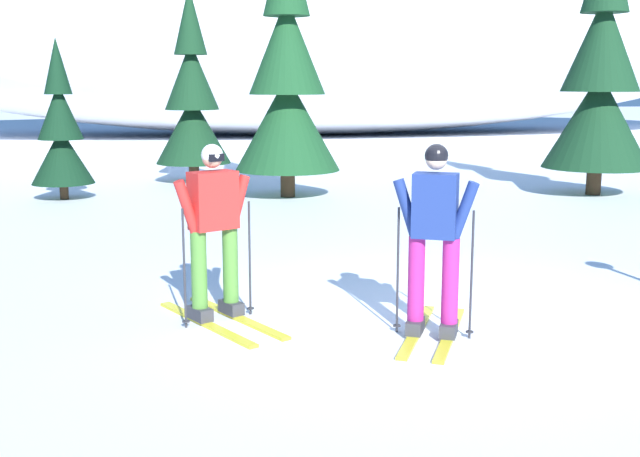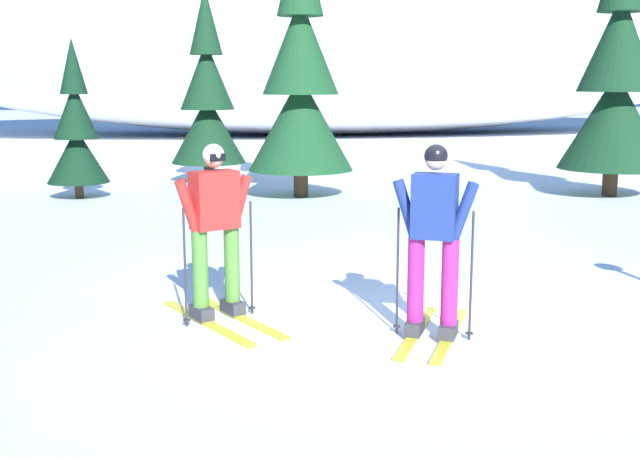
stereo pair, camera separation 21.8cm
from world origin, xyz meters
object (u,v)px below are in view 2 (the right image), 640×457
(skier_navy_jacket, at_px, (434,239))
(pine_tree_center_right, at_px, (300,83))
(skier_red_jacket, at_px, (216,229))
(pine_tree_center, at_px, (207,101))
(pine_tree_center_left, at_px, (76,132))
(pine_tree_far_right, at_px, (617,80))

(skier_navy_jacket, height_order, pine_tree_center_right, pine_tree_center_right)
(skier_navy_jacket, relative_size, pine_tree_center_right, 0.33)
(skier_red_jacket, xyz_separation_m, pine_tree_center, (0.02, 10.83, 0.94))
(skier_red_jacket, height_order, pine_tree_center_left, pine_tree_center_left)
(skier_navy_jacket, height_order, pine_tree_center, pine_tree_center)
(skier_red_jacket, height_order, pine_tree_center, pine_tree_center)
(pine_tree_center, relative_size, pine_tree_center_right, 0.81)
(pine_tree_center, xyz_separation_m, pine_tree_center_right, (1.79, -2.72, 0.42))
(pine_tree_center_right, distance_m, pine_tree_far_right, 6.23)
(skier_red_jacket, xyz_separation_m, pine_tree_center_left, (-2.55, 8.56, 0.41))
(pine_tree_center_right, bearing_deg, pine_tree_center, 123.46)
(pine_tree_far_right, bearing_deg, pine_tree_center_right, 172.74)
(skier_red_jacket, height_order, pine_tree_far_right, pine_tree_far_right)
(skier_red_jacket, bearing_deg, skier_navy_jacket, -24.89)
(pine_tree_center_left, relative_size, pine_tree_center, 0.71)
(pine_tree_center, height_order, pine_tree_center_right, pine_tree_center_right)
(skier_red_jacket, bearing_deg, pine_tree_center_left, 106.57)
(pine_tree_center_right, bearing_deg, skier_navy_jacket, -89.51)
(skier_navy_jacket, bearing_deg, pine_tree_center_right, 90.49)
(pine_tree_center, distance_m, pine_tree_far_right, 8.73)
(skier_navy_jacket, bearing_deg, pine_tree_center, 99.08)
(pine_tree_center, bearing_deg, pine_tree_far_right, -23.71)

